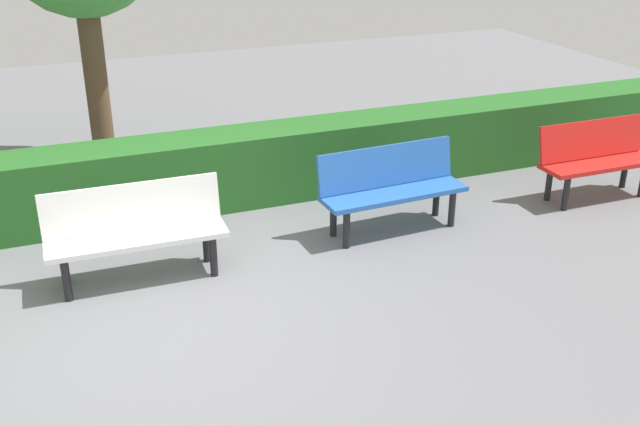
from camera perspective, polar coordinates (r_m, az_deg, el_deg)
The scene contains 5 objects.
ground_plane at distance 6.37m, azimuth -11.92°, elevation -8.09°, with size 20.37×20.37×0.00m, color slate.
bench_red at distance 9.00m, azimuth 20.19°, elevation 4.04°, with size 1.37×0.48×0.86m.
bench_blue at distance 7.68m, azimuth 5.41°, elevation 2.14°, with size 1.54×0.53×0.86m.
bench_white at distance 6.89m, azimuth -13.84°, elevation -1.13°, with size 1.59×0.49×0.86m.
hedge_row at distance 8.36m, azimuth -7.09°, elevation 3.34°, with size 16.37×0.63×0.80m, color #266023.
Camera 1 is at (0.74, 5.38, 3.33)m, focal length 42.15 mm.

